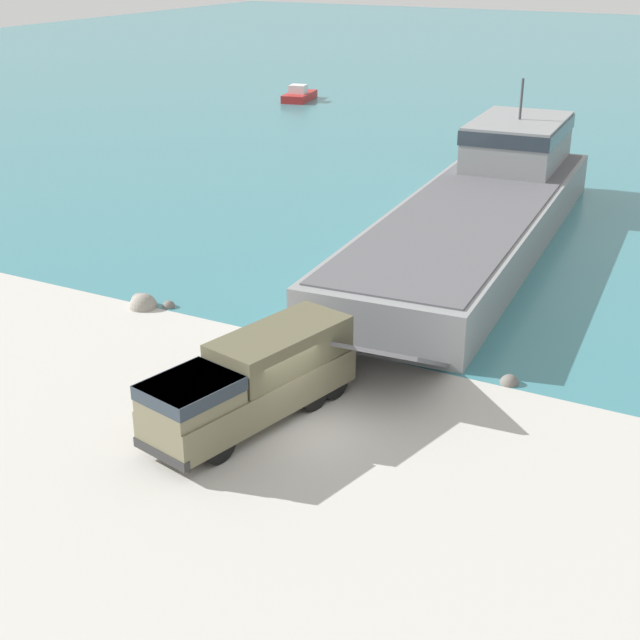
% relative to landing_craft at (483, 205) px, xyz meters
% --- Properties ---
extents(ground_plane, '(240.00, 240.00, 0.00)m').
position_rel_landing_craft_xyz_m(ground_plane, '(1.74, -22.64, -1.80)').
color(ground_plane, '#B7B5AD').
extents(landing_craft, '(9.50, 33.59, 7.47)m').
position_rel_landing_craft_xyz_m(landing_craft, '(0.00, 0.00, 0.00)').
color(landing_craft, gray).
rests_on(landing_craft, ground_plane).
extents(military_truck, '(4.07, 8.47, 2.92)m').
position_rel_landing_craft_xyz_m(military_truck, '(-0.13, -23.10, -0.24)').
color(military_truck, '#6B664C').
rests_on(military_truck, ground_plane).
extents(soldier_on_ramp, '(0.50, 0.41, 1.76)m').
position_rel_landing_craft_xyz_m(soldier_on_ramp, '(-2.55, -22.10, -0.78)').
color(soldier_on_ramp, '#6B664C').
rests_on(soldier_on_ramp, ground_plane).
extents(moored_boat_a, '(3.24, 5.37, 1.59)m').
position_rel_landing_craft_xyz_m(moored_boat_a, '(-30.73, 34.04, -1.28)').
color(moored_boat_a, '#B22323').
rests_on(moored_boat_a, ground_plane).
extents(cargo_crate, '(1.08, 1.17, 0.80)m').
position_rel_landing_craft_xyz_m(cargo_crate, '(-2.96, -24.70, -1.41)').
color(cargo_crate, '#4C4738').
rests_on(cargo_crate, ground_plane).
extents(shoreline_rock_a, '(1.26, 1.26, 1.26)m').
position_rel_landing_craft_xyz_m(shoreline_rock_a, '(-9.85, -16.83, -1.80)').
color(shoreline_rock_a, gray).
rests_on(shoreline_rock_a, ground_plane).
extents(shoreline_rock_b, '(0.58, 0.58, 0.58)m').
position_rel_landing_craft_xyz_m(shoreline_rock_b, '(-8.87, -16.28, -1.80)').
color(shoreline_rock_b, '#66605B').
rests_on(shoreline_rock_b, ground_plane).
extents(shoreline_rock_c, '(0.70, 0.70, 0.70)m').
position_rel_landing_craft_xyz_m(shoreline_rock_c, '(6.68, -16.29, -1.80)').
color(shoreline_rock_c, '#66605B').
rests_on(shoreline_rock_c, ground_plane).
extents(shoreline_rock_d, '(0.74, 0.74, 0.74)m').
position_rel_landing_craft_xyz_m(shoreline_rock_d, '(-10.50, -16.31, -1.80)').
color(shoreline_rock_d, gray).
rests_on(shoreline_rock_d, ground_plane).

